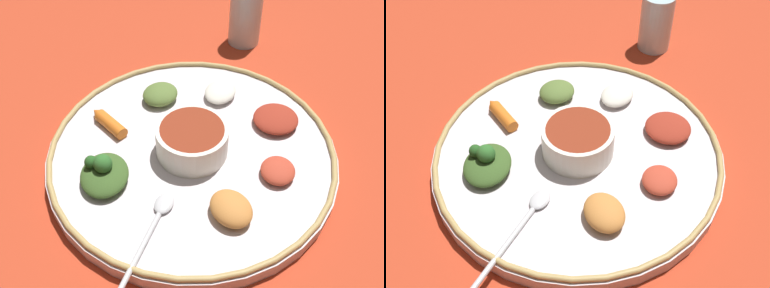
{
  "view_description": "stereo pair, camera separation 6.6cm",
  "coord_description": "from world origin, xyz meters",
  "views": [
    {
      "loc": [
        -0.04,
        0.45,
        0.52
      ],
      "look_at": [
        0.0,
        0.0,
        0.04
      ],
      "focal_mm": 44.19,
      "sensor_mm": 36.0,
      "label": 1
    },
    {
      "loc": [
        -0.1,
        0.44,
        0.52
      ],
      "look_at": [
        0.0,
        0.0,
        0.04
      ],
      "focal_mm": 44.19,
      "sensor_mm": 36.0,
      "label": 2
    }
  ],
  "objects": [
    {
      "name": "ground_plane",
      "position": [
        0.0,
        0.0,
        0.0
      ],
      "size": [
        2.4,
        2.4,
        0.0
      ],
      "primitive_type": "plane",
      "color": "#B7381E"
    },
    {
      "name": "platter",
      "position": [
        0.0,
        0.0,
        0.01
      ],
      "size": [
        0.41,
        0.41,
        0.02
      ],
      "primitive_type": "cylinder",
      "color": "silver",
      "rests_on": "ground_plane"
    },
    {
      "name": "platter_rim",
      "position": [
        0.0,
        0.0,
        0.02
      ],
      "size": [
        0.4,
        0.4,
        0.01
      ],
      "primitive_type": "torus",
      "color": "tan",
      "rests_on": "platter"
    },
    {
      "name": "center_bowl",
      "position": [
        0.0,
        0.0,
        0.05
      ],
      "size": [
        0.1,
        0.1,
        0.04
      ],
      "color": "silver",
      "rests_on": "platter"
    },
    {
      "name": "spoon",
      "position": [
        0.04,
        0.14,
        0.03
      ],
      "size": [
        0.06,
        0.18,
        0.01
      ],
      "color": "silver",
      "rests_on": "platter"
    },
    {
      "name": "greens_pile",
      "position": [
        0.11,
        0.06,
        0.04
      ],
      "size": [
        0.07,
        0.08,
        0.04
      ],
      "color": "#385623",
      "rests_on": "platter"
    },
    {
      "name": "carrot_near_spoon",
      "position": [
        0.13,
        -0.04,
        0.03
      ],
      "size": [
        0.07,
        0.06,
        0.02
      ],
      "color": "orange",
      "rests_on": "platter"
    },
    {
      "name": "mound_collards",
      "position": [
        0.06,
        -0.1,
        0.03
      ],
      "size": [
        0.08,
        0.08,
        0.02
      ],
      "primitive_type": "ellipsoid",
      "rotation": [
        0.0,
        0.0,
        0.76
      ],
      "color": "#567033",
      "rests_on": "platter"
    },
    {
      "name": "mound_beet",
      "position": [
        -0.12,
        -0.07,
        0.03
      ],
      "size": [
        0.07,
        0.07,
        0.02
      ],
      "primitive_type": "ellipsoid",
      "rotation": [
        0.0,
        0.0,
        6.27
      ],
      "color": "maroon",
      "rests_on": "platter"
    },
    {
      "name": "mound_rice_white",
      "position": [
        -0.03,
        -0.12,
        0.03
      ],
      "size": [
        0.07,
        0.07,
        0.02
      ],
      "primitive_type": "ellipsoid",
      "rotation": [
        0.0,
        0.0,
        4.32
      ],
      "color": "silver",
      "rests_on": "platter"
    },
    {
      "name": "mound_squash",
      "position": [
        -0.06,
        0.1,
        0.03
      ],
      "size": [
        0.08,
        0.08,
        0.02
      ],
      "primitive_type": "ellipsoid",
      "rotation": [
        0.0,
        0.0,
        5.37
      ],
      "color": "#C67A38",
      "rests_on": "platter"
    },
    {
      "name": "mound_berbere_red",
      "position": [
        -0.12,
        0.03,
        0.03
      ],
      "size": [
        0.05,
        0.05,
        0.02
      ],
      "primitive_type": "ellipsoid",
      "rotation": [
        0.0,
        0.0,
        4.68
      ],
      "color": "#B73D28",
      "rests_on": "platter"
    },
    {
      "name": "drinking_glass",
      "position": [
        -0.07,
        -0.31,
        0.04
      ],
      "size": [
        0.06,
        0.06,
        0.1
      ],
      "color": "silver",
      "rests_on": "ground_plane"
    }
  ]
}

